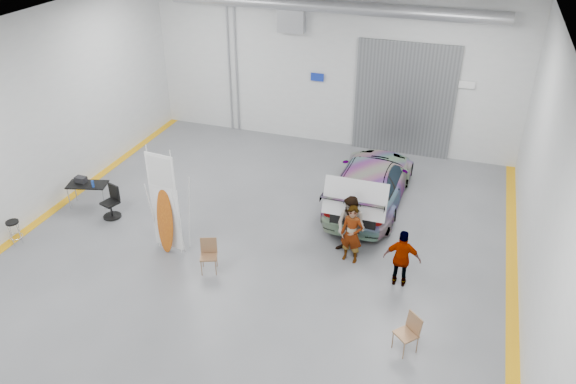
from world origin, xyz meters
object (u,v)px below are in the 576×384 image
(shop_stool, at_px, (15,233))
(office_chair, at_px, (112,204))
(person_b, at_px, (351,227))
(person_c, at_px, (402,259))
(surfboard_display, at_px, (166,212))
(folding_chair_near, at_px, (209,262))
(sedan_car, at_px, (371,182))
(folding_chair_far, at_px, (405,340))
(person_a, at_px, (352,234))
(work_table, at_px, (86,184))

(shop_stool, height_order, office_chair, office_chair)
(person_b, relative_size, person_c, 1.12)
(person_c, height_order, surfboard_display, surfboard_display)
(folding_chair_near, bearing_deg, sedan_car, 34.79)
(person_b, bearing_deg, office_chair, -155.86)
(surfboard_display, distance_m, folding_chair_near, 1.84)
(sedan_car, bearing_deg, folding_chair_far, 109.75)
(folding_chair_near, relative_size, office_chair, 0.89)
(person_a, height_order, person_b, person_b)
(folding_chair_far, height_order, office_chair, office_chair)
(folding_chair_far, relative_size, work_table, 0.70)
(folding_chair_near, bearing_deg, office_chair, 138.25)
(sedan_car, distance_m, office_chair, 8.08)
(surfboard_display, bearing_deg, work_table, 165.28)
(person_b, relative_size, surfboard_display, 0.57)
(person_a, distance_m, folding_chair_far, 3.51)
(folding_chair_far, xyz_separation_m, shop_stool, (-11.16, 0.58, 0.08))
(folding_chair_far, bearing_deg, office_chair, -154.50)
(surfboard_display, bearing_deg, folding_chair_far, -7.88)
(surfboard_display, relative_size, office_chair, 3.08)
(person_c, relative_size, office_chair, 1.57)
(person_a, bearing_deg, office_chair, -170.38)
(person_a, xyz_separation_m, work_table, (-8.61, 0.19, -0.08))
(sedan_car, xyz_separation_m, office_chair, (-7.34, -3.36, -0.31))
(shop_stool, relative_size, office_chair, 0.72)
(work_table, distance_m, office_chair, 1.23)
(sedan_car, distance_m, shop_stool, 10.65)
(surfboard_display, xyz_separation_m, office_chair, (-2.56, 1.04, -0.84))
(folding_chair_near, bearing_deg, person_a, 4.97)
(sedan_car, height_order, person_c, person_c)
(person_a, bearing_deg, person_c, -14.30)
(person_b, distance_m, shop_stool, 9.52)
(sedan_car, xyz_separation_m, shop_stool, (-9.10, -5.51, -0.40))
(person_c, relative_size, work_table, 1.21)
(shop_stool, bearing_deg, person_a, 14.03)
(person_c, bearing_deg, person_b, -31.11)
(person_a, distance_m, shop_stool, 9.54)
(surfboard_display, relative_size, shop_stool, 4.30)
(folding_chair_near, relative_size, shop_stool, 1.24)
(person_c, xyz_separation_m, shop_stool, (-10.68, -1.71, -0.44))
(person_c, height_order, folding_chair_far, person_c)
(person_b, xyz_separation_m, folding_chair_far, (2.00, -3.14, -0.62))
(folding_chair_near, bearing_deg, person_c, -8.61)
(folding_chair_far, height_order, work_table, work_table)
(person_a, relative_size, person_b, 0.94)
(surfboard_display, xyz_separation_m, folding_chair_far, (6.83, -1.68, -1.00))
(sedan_car, bearing_deg, person_a, 93.53)
(sedan_car, height_order, folding_chair_near, sedan_car)
(shop_stool, bearing_deg, folding_chair_far, -2.96)
(sedan_car, bearing_deg, person_b, 92.03)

